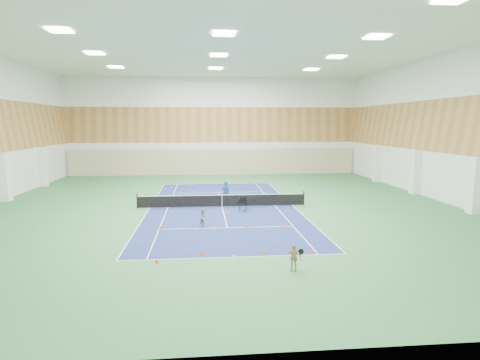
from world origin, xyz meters
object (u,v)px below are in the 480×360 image
at_px(tennis_net, 222,200).
at_px(ball_cart, 243,205).
at_px(child_court, 203,218).
at_px(child_apron, 293,257).
at_px(coach, 226,192).

height_order(tennis_net, ball_cart, tennis_net).
relative_size(tennis_net, ball_cart, 13.57).
relative_size(tennis_net, child_court, 11.35).
xyz_separation_m(tennis_net, child_apron, (2.42, -13.83, 0.03)).
bearing_deg(tennis_net, ball_cart, -50.58).
xyz_separation_m(child_court, ball_cart, (2.90, 4.17, -0.09)).
xyz_separation_m(coach, child_court, (-1.83, -7.64, -0.29)).
height_order(child_court, ball_cart, child_court).
height_order(tennis_net, child_court, child_court).
distance_m(tennis_net, ball_cart, 2.27).
relative_size(child_court, child_apron, 0.96).
distance_m(coach, child_apron, 15.68).
bearing_deg(coach, tennis_net, 68.10).
distance_m(coach, child_court, 7.86).
bearing_deg(coach, ball_cart, 97.53).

